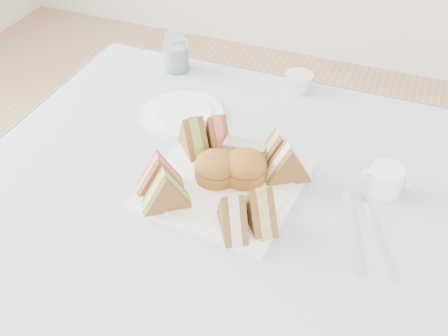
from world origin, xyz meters
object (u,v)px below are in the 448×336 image
(table, at_px, (212,322))
(creamer_jug, at_px, (386,180))
(water_glass, at_px, (176,53))
(serving_plate, at_px, (224,185))

(table, bearing_deg, creamer_jug, 28.24)
(table, height_order, creamer_jug, creamer_jug)
(water_glass, height_order, creamer_jug, water_glass)
(table, bearing_deg, serving_plate, 82.80)
(table, height_order, water_glass, water_glass)
(table, height_order, serving_plate, serving_plate)
(creamer_jug, bearing_deg, table, -168.50)
(table, xyz_separation_m, creamer_jug, (0.30, 0.16, 0.40))
(serving_plate, distance_m, creamer_jug, 0.31)
(serving_plate, relative_size, creamer_jug, 4.37)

